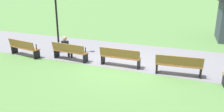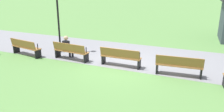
% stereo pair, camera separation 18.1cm
% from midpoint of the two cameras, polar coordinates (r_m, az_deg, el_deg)
% --- Properties ---
extents(ground_plane, '(120.00, 120.00, 0.00)m').
position_cam_midpoint_polar(ground_plane, '(10.58, 2.71, -2.53)').
color(ground_plane, '#5B8C47').
extents(path_paving, '(40.73, 4.48, 0.01)m').
position_cam_midpoint_polar(path_paving, '(12.20, 5.68, 0.20)').
color(path_paving, gray).
rests_on(path_paving, ground).
extents(bench_3, '(1.94, 0.77, 0.89)m').
position_cam_midpoint_polar(bench_3, '(12.76, -20.60, 2.14)').
color(bench_3, '#996633').
rests_on(bench_3, ground).
extents(bench_4, '(1.92, 0.62, 0.89)m').
position_cam_midpoint_polar(bench_4, '(11.41, -9.96, 1.26)').
color(bench_4, '#996633').
rests_on(bench_4, ground).
extents(bench_5, '(1.88, 0.47, 0.89)m').
position_cam_midpoint_polar(bench_5, '(10.36, 2.61, -0.19)').
color(bench_5, '#996633').
rests_on(bench_5, ground).
extents(bench_6, '(1.92, 0.62, 0.89)m').
position_cam_midpoint_polar(bench_6, '(9.71, 16.99, -2.23)').
color(bench_6, '#996633').
rests_on(bench_6, ground).
extents(person_seated, '(0.35, 0.54, 1.20)m').
position_cam_midpoint_polar(person_seated, '(11.65, -10.71, 2.38)').
color(person_seated, black).
rests_on(person_seated, ground).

